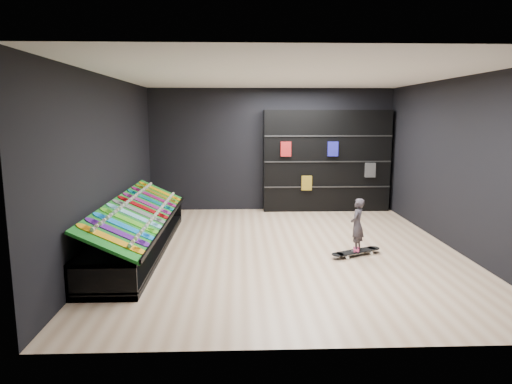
{
  "coord_description": "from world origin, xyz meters",
  "views": [
    {
      "loc": [
        -0.8,
        -7.79,
        2.35
      ],
      "look_at": [
        -0.5,
        0.2,
        1.0
      ],
      "focal_mm": 32.0,
      "sensor_mm": 36.0,
      "label": 1
    }
  ],
  "objects_px": {
    "floor_skateboard": "(356,253)",
    "child": "(357,235)",
    "display_rack": "(139,237)",
    "back_shelving": "(327,161)"
  },
  "relations": [
    {
      "from": "child",
      "to": "display_rack",
      "type": "bearing_deg",
      "value": -66.88
    },
    {
      "from": "back_shelving",
      "to": "child",
      "type": "height_order",
      "value": "back_shelving"
    },
    {
      "from": "display_rack",
      "to": "floor_skateboard",
      "type": "distance_m",
      "value": 3.75
    },
    {
      "from": "child",
      "to": "back_shelving",
      "type": "bearing_deg",
      "value": -153.12
    },
    {
      "from": "back_shelving",
      "to": "floor_skateboard",
      "type": "distance_m",
      "value": 3.94
    },
    {
      "from": "floor_skateboard",
      "to": "child",
      "type": "relative_size",
      "value": 1.82
    },
    {
      "from": "display_rack",
      "to": "back_shelving",
      "type": "distance_m",
      "value": 5.22
    },
    {
      "from": "display_rack",
      "to": "back_shelving",
      "type": "height_order",
      "value": "back_shelving"
    },
    {
      "from": "floor_skateboard",
      "to": "child",
      "type": "distance_m",
      "value": 0.32
    },
    {
      "from": "floor_skateboard",
      "to": "child",
      "type": "height_order",
      "value": "child"
    }
  ]
}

